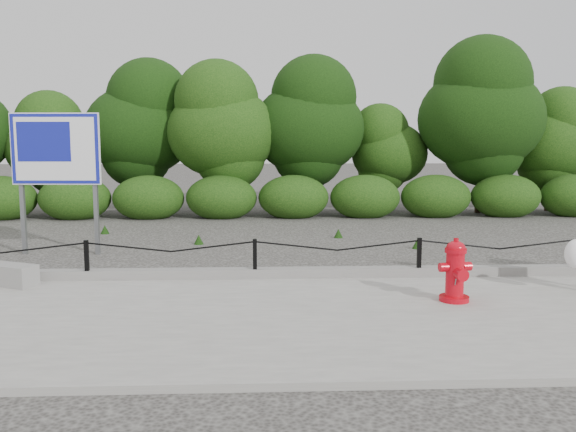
# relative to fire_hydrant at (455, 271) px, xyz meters

# --- Properties ---
(ground) EXTENTS (90.00, 90.00, 0.00)m
(ground) POSITION_rel_fire_hydrant_xyz_m (-2.60, 1.42, -0.47)
(ground) COLOR #2D2B28
(ground) RESTS_ON ground
(sidewalk) EXTENTS (14.00, 4.00, 0.08)m
(sidewalk) POSITION_rel_fire_hydrant_xyz_m (-2.60, -0.58, -0.43)
(sidewalk) COLOR gray
(sidewalk) RESTS_ON ground
(curb) EXTENTS (14.00, 0.22, 0.14)m
(curb) POSITION_rel_fire_hydrant_xyz_m (-2.60, 1.47, -0.32)
(curb) COLOR slate
(curb) RESTS_ON sidewalk
(chain_barrier) EXTENTS (10.06, 0.06, 0.60)m
(chain_barrier) POSITION_rel_fire_hydrant_xyz_m (-2.60, 1.42, -0.02)
(chain_barrier) COLOR black
(chain_barrier) RESTS_ON sidewalk
(treeline) EXTENTS (20.25, 3.80, 4.98)m
(treeline) POSITION_rel_fire_hydrant_xyz_m (-2.35, 10.30, 2.11)
(treeline) COLOR black
(treeline) RESTS_ON ground
(fire_hydrant) EXTENTS (0.44, 0.46, 0.83)m
(fire_hydrant) POSITION_rel_fire_hydrant_xyz_m (0.00, 0.00, 0.00)
(fire_hydrant) COLOR red
(fire_hydrant) RESTS_ON sidewalk
(concrete_block) EXTENTS (1.00, 0.70, 0.30)m
(concrete_block) POSITION_rel_fire_hydrant_xyz_m (-6.19, 1.17, -0.24)
(concrete_block) COLOR gray
(concrete_block) RESTS_ON sidewalk
(advertising_sign) EXTENTS (1.66, 0.22, 2.65)m
(advertising_sign) POSITION_rel_fire_hydrant_xyz_m (-6.31, 3.92, 1.39)
(advertising_sign) COLOR slate
(advertising_sign) RESTS_ON ground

